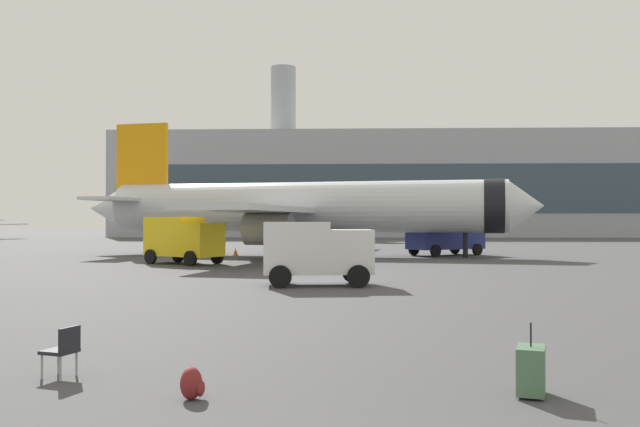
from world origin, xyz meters
The scene contains 11 objects.
airplane_at_gate centered at (-3.36, 45.61, 3.66)m, with size 35.58×32.31×10.50m.
service_truck centered at (-9.95, 35.69, 1.61)m, with size 5.24×4.39×2.90m.
fuel_truck centered at (7.69, 46.57, 1.77)m, with size 6.34×5.29×3.20m.
cargo_van centered at (-1.23, 22.40, 1.45)m, with size 4.57×2.68×2.60m.
safety_cone_near centered at (10.66, 50.31, 0.40)m, with size 0.44×0.44×0.82m.
safety_cone_mid centered at (-11.66, 51.27, 0.35)m, with size 0.44×0.44×0.72m.
safety_cone_far centered at (-8.37, 45.91, 0.30)m, with size 0.44×0.44×0.60m.
rolling_suitcase centered at (2.68, 5.37, 0.39)m, with size 0.58×0.73×1.10m.
traveller_backpack centered at (-2.37, 5.00, 0.23)m, with size 0.36×0.40×0.48m.
gate_chair centered at (-4.84, 6.26, 0.50)m, with size 0.61×0.61×0.86m.
terminal_building centered at (7.26, 110.54, 8.88)m, with size 92.12×17.60×29.52m.
Camera 1 is at (-0.15, -4.74, 2.63)m, focal length 37.32 mm.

